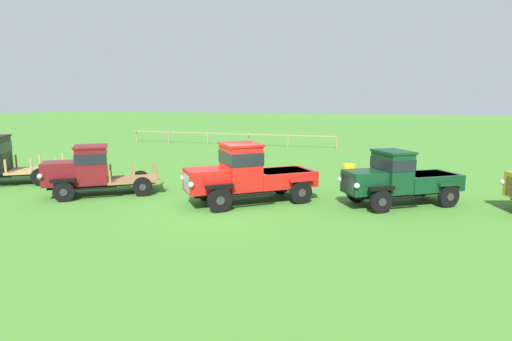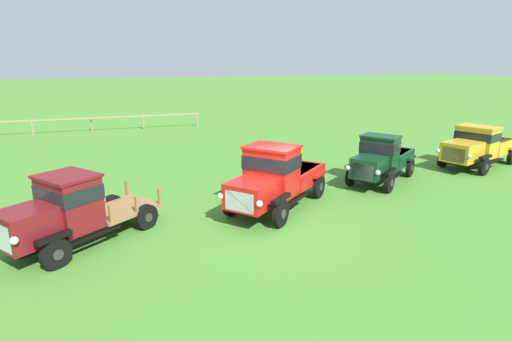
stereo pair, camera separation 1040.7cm
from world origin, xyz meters
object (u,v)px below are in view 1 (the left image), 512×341
Objects in this scene: vintage_truck_midrow_center at (247,173)px; vintage_truck_second_in_line at (89,169)px; vintage_truck_far_side at (399,178)px; oil_drum_beside_row at (349,173)px.

vintage_truck_second_in_line is at bearing -171.44° from vintage_truck_midrow_center.
oil_drum_beside_row is (-2.21, 3.91, -0.59)m from vintage_truck_far_side.
vintage_truck_far_side is (12.13, 2.49, -0.07)m from vintage_truck_second_in_line.
vintage_truck_midrow_center is 5.71m from vintage_truck_far_side.
vintage_truck_far_side is at bearing 15.18° from vintage_truck_midrow_center.
vintage_truck_midrow_center is at bearing 8.56° from vintage_truck_second_in_line.
vintage_truck_second_in_line reaches higher than vintage_truck_far_side.
vintage_truck_second_in_line is 11.82m from oil_drum_beside_row.
oil_drum_beside_row is (9.92, 6.40, -0.66)m from vintage_truck_second_in_line.
oil_drum_beside_row is (3.29, 5.40, -0.71)m from vintage_truck_midrow_center.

